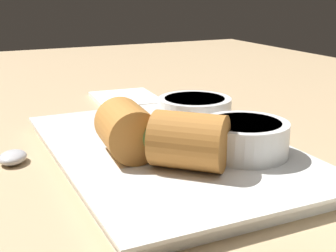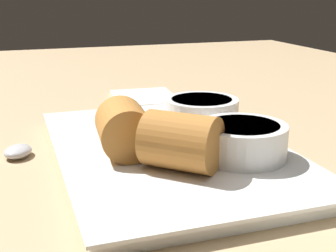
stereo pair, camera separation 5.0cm
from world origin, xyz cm
name	(u,v)px [view 1 (the left image)]	position (x,y,z in cm)	size (l,w,h in cm)	color
table_surface	(132,164)	(0.00, 0.00, 1.00)	(180.00, 140.00, 2.00)	tan
serving_plate	(168,152)	(2.79, 2.88, 2.76)	(33.03, 21.92, 1.50)	white
roll_front_left	(184,140)	(8.83, 1.59, 6.00)	(7.97, 8.01, 5.00)	#B77533
roll_front_right	(126,129)	(3.39, -1.76, 6.00)	(7.38, 5.56, 5.00)	#B77533
dipping_bowl_near	(194,110)	(-2.33, 8.63, 5.24)	(8.35, 8.35, 3.19)	white
dipping_bowl_far	(244,137)	(8.22, 8.26, 5.24)	(8.35, 8.35, 3.19)	white
spoon	(5,167)	(-0.52, -12.49, 2.53)	(18.37, 9.31, 1.20)	silver
napkin	(126,99)	(-22.91, 7.85, 2.30)	(11.42, 9.90, 0.60)	white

